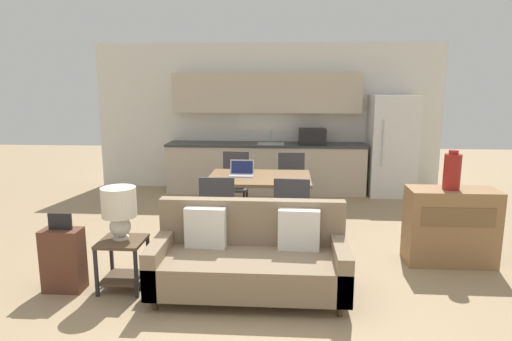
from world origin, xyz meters
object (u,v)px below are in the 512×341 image
refrigerator (392,146)px  table_lamp (119,208)px  suitcase (63,259)px  vase (452,171)px  dining_chair_far_left (235,181)px  dining_chair_near_right (292,214)px  dining_table (259,181)px  credenza (450,226)px  dining_chair_far_right (291,183)px  side_table (123,256)px  couch (250,259)px  dining_chair_near_left (218,213)px  laptop (242,172)px

refrigerator → table_lamp: refrigerator is taller
table_lamp → suitcase: 0.74m
vase → dining_chair_far_left: (-2.58, 1.75, -0.54)m
dining_chair_near_right → table_lamp: bearing=31.6°
vase → dining_chair_far_left: vase is taller
dining_table → table_lamp: table_lamp is taller
credenza → dining_table: bearing=158.2°
refrigerator → vase: refrigerator is taller
dining_chair_far_right → suitcase: (-2.22, -2.66, -0.20)m
refrigerator → vase: 3.16m
side_table → suitcase: suitcase is taller
refrigerator → dining_chair_near_right: 3.60m
couch → vase: bearing=22.1°
couch → side_table: bearing=-179.7°
dining_table → dining_chair_far_right: size_ratio=1.40×
dining_table → dining_chair_near_left: size_ratio=1.40×
dining_table → vase: size_ratio=3.10×
dining_chair_near_left → table_lamp: bearing=45.9°
dining_chair_far_left → table_lamp: bearing=-105.5°
dining_table → credenza: credenza is taller
suitcase → dining_table: bearing=45.7°
dining_table → dining_chair_near_right: (0.42, -0.84, -0.19)m
vase → dining_chair_near_right: 1.81m
table_lamp → vase: size_ratio=1.19×
dining_table → dining_chair_far_left: 0.98m
couch → vase: (2.13, 0.87, 0.72)m
side_table → laptop: size_ratio=1.55×
dining_chair_near_left → laptop: 0.96m
table_lamp → laptop: 2.05m
couch → vase: size_ratio=4.26×
dining_table → dining_chair_far_right: 0.94m
table_lamp → laptop: (1.01, 1.79, 0.01)m
vase → dining_chair_far_left: size_ratio=0.45×
table_lamp → suitcase: size_ratio=0.66×
dining_chair_far_right → dining_chair_far_left: 0.86m
dining_table → table_lamp: size_ratio=2.61×
couch → table_lamp: (-1.27, 0.03, 0.48)m
refrigerator → dining_table: size_ratio=1.33×
dining_chair_far_right → vase: bearing=-45.4°
table_lamp → refrigerator: bearing=49.1°
couch → dining_chair_near_right: dining_chair_near_right is taller
table_lamp → credenza: table_lamp is taller
refrigerator → suitcase: size_ratio=2.28×
credenza → vase: (-0.04, -0.01, 0.63)m
refrigerator → laptop: 3.30m
table_lamp → laptop: bearing=60.5°
table_lamp → dining_chair_far_right: table_lamp is taller
table_lamp → dining_chair_far_right: 3.06m
dining_chair_near_left → dining_chair_far_right: same height
couch → laptop: (-0.26, 1.82, 0.49)m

